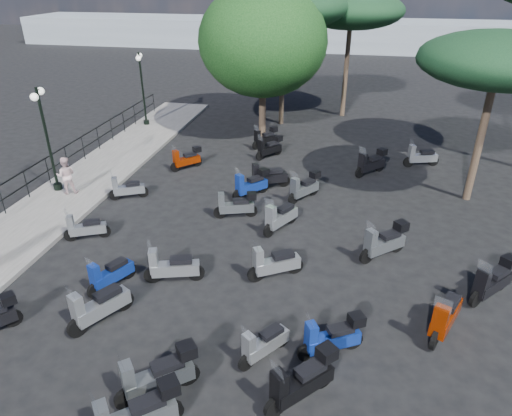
% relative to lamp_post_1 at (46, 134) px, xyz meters
% --- Properties ---
extents(ground, '(120.00, 120.00, 0.00)m').
position_rel_lamp_post_1_xyz_m(ground, '(7.12, -4.36, -2.48)').
color(ground, black).
rests_on(ground, ground).
extents(sidewalk, '(3.00, 30.00, 0.15)m').
position_rel_lamp_post_1_xyz_m(sidewalk, '(0.62, -1.36, -2.40)').
color(sidewalk, '#5F5D5A').
rests_on(sidewalk, ground).
extents(railing, '(0.04, 26.04, 1.10)m').
position_rel_lamp_post_1_xyz_m(railing, '(-0.68, -1.56, -1.58)').
color(railing, black).
rests_on(railing, sidewalk).
extents(lamp_post_1, '(0.62, 1.14, 4.08)m').
position_rel_lamp_post_1_xyz_m(lamp_post_1, '(0.00, 0.00, 0.00)').
color(lamp_post_1, black).
rests_on(lamp_post_1, sidewalk).
extents(lamp_post_2, '(0.59, 1.11, 3.95)m').
position_rel_lamp_post_1_xyz_m(lamp_post_2, '(-0.09, 8.87, -0.07)').
color(lamp_post_2, black).
rests_on(lamp_post_2, sidewalk).
extents(pedestrian_far, '(0.89, 0.81, 1.48)m').
position_rel_lamp_post_1_xyz_m(pedestrian_far, '(0.62, -0.20, -1.58)').
color(pedestrian_far, beige).
rests_on(pedestrian_far, sidewalk).
extents(scooter_1, '(1.08, 1.66, 1.47)m').
position_rel_lamp_post_1_xyz_m(scooter_1, '(5.47, -6.69, -1.96)').
color(scooter_1, black).
rests_on(scooter_1, ground).
extents(scooter_3, '(1.39, 0.79, 1.18)m').
position_rel_lamp_post_1_xyz_m(scooter_3, '(2.99, -3.04, -2.06)').
color(scooter_3, black).
rests_on(scooter_3, ground).
extents(scooter_4, '(1.40, 0.80, 1.20)m').
position_rel_lamp_post_1_xyz_m(scooter_4, '(2.99, 0.06, -2.06)').
color(scooter_4, black).
rests_on(scooter_4, ground).
extents(scooter_5, '(1.17, 1.25, 1.24)m').
position_rel_lamp_post_1_xyz_m(scooter_5, '(4.24, 3.39, -2.01)').
color(scooter_5, black).
rests_on(scooter_5, ground).
extents(scooter_8, '(0.86, 1.49, 1.28)m').
position_rel_lamp_post_1_xyz_m(scooter_8, '(5.05, -5.30, -2.03)').
color(scooter_8, black).
rests_on(scooter_8, ground).
extents(scooter_9, '(1.69, 0.75, 1.38)m').
position_rel_lamp_post_1_xyz_m(scooter_9, '(6.64, -4.67, -2.00)').
color(scooter_9, black).
rests_on(scooter_9, ground).
extents(scooter_10, '(1.68, 0.93, 1.43)m').
position_rel_lamp_post_1_xyz_m(scooter_10, '(8.17, 2.11, -1.98)').
color(scooter_10, black).
rests_on(scooter_10, ground).
extents(scooter_11, '(1.25, 1.40, 1.36)m').
position_rel_lamp_post_1_xyz_m(scooter_11, '(7.67, 1.21, -1.96)').
color(scooter_11, black).
rests_on(scooter_11, ground).
extents(scooter_13, '(1.52, 1.31, 1.46)m').
position_rel_lamp_post_1_xyz_m(scooter_13, '(7.79, -8.48, -1.93)').
color(scooter_13, black).
rests_on(scooter_13, ground).
extents(scooter_14, '(1.02, 1.27, 1.22)m').
position_rel_lamp_post_1_xyz_m(scooter_14, '(9.73, -7.03, -2.05)').
color(scooter_14, black).
rests_on(scooter_14, ground).
extents(scooter_15, '(1.54, 0.73, 1.27)m').
position_rel_lamp_post_1_xyz_m(scooter_15, '(7.50, -0.58, -2.00)').
color(scooter_15, black).
rests_on(scooter_15, ground).
extents(scooter_16, '(1.01, 1.60, 1.41)m').
position_rel_lamp_post_1_xyz_m(scooter_16, '(9.19, -1.16, -1.99)').
color(scooter_16, black).
rests_on(scooter_16, ground).
extents(scooter_17, '(1.12, 1.31, 1.25)m').
position_rel_lamp_post_1_xyz_m(scooter_17, '(7.63, 5.53, -2.00)').
color(scooter_17, black).
rests_on(scooter_17, ground).
extents(scooter_19, '(1.50, 0.99, 1.32)m').
position_rel_lamp_post_1_xyz_m(scooter_19, '(11.25, -6.59, -1.98)').
color(scooter_19, black).
rests_on(scooter_19, ground).
extents(scooter_20, '(1.38, 1.44, 1.45)m').
position_rel_lamp_post_1_xyz_m(scooter_20, '(10.71, -8.02, -1.93)').
color(scooter_20, black).
rests_on(scooter_20, ground).
extents(scooter_21, '(1.53, 1.02, 1.38)m').
position_rel_lamp_post_1_xyz_m(scooter_21, '(9.45, -3.90, -2.00)').
color(scooter_21, black).
rests_on(scooter_21, ground).
extents(scooter_22, '(1.12, 1.45, 1.33)m').
position_rel_lamp_post_1_xyz_m(scooter_22, '(9.74, 1.38, -1.97)').
color(scooter_22, black).
rests_on(scooter_22, ground).
extents(scooter_23, '(1.33, 1.38, 1.40)m').
position_rel_lamp_post_1_xyz_m(scooter_23, '(12.32, 4.41, -1.95)').
color(scooter_23, black).
rests_on(scooter_23, ground).
extents(scooter_26, '(0.99, 1.72, 1.47)m').
position_rel_lamp_post_1_xyz_m(scooter_26, '(13.89, -5.35, -1.96)').
color(scooter_26, black).
rests_on(scooter_26, ground).
extents(scooter_27, '(1.36, 1.42, 1.42)m').
position_rel_lamp_post_1_xyz_m(scooter_27, '(15.36, -3.62, -1.94)').
color(scooter_27, black).
rests_on(scooter_27, ground).
extents(scooter_28, '(1.46, 1.33, 1.43)m').
position_rel_lamp_post_1_xyz_m(scooter_28, '(12.59, -2.18, -1.94)').
color(scooter_28, black).
rests_on(scooter_28, ground).
extents(scooter_29, '(1.61, 0.75, 1.32)m').
position_rel_lamp_post_1_xyz_m(scooter_29, '(14.55, 5.80, -2.02)').
color(scooter_29, black).
rests_on(scooter_29, ground).
extents(scooter_30, '(1.12, 1.31, 1.25)m').
position_rel_lamp_post_1_xyz_m(scooter_30, '(7.17, 6.91, -2.00)').
color(scooter_30, black).
rests_on(scooter_30, ground).
extents(scooter_32, '(1.52, 1.31, 1.46)m').
position_rel_lamp_post_1_xyz_m(scooter_32, '(7.77, -9.44, -1.93)').
color(scooter_32, black).
rests_on(scooter_32, ground).
extents(broadleaf_tree, '(6.34, 6.34, 7.57)m').
position_rel_lamp_post_1_xyz_m(broadleaf_tree, '(6.72, 8.48, 2.40)').
color(broadleaf_tree, '#38281E').
rests_on(broadleaf_tree, ground).
extents(pine_0, '(5.87, 5.87, 7.00)m').
position_rel_lamp_post_1_xyz_m(pine_0, '(10.79, 13.41, 3.48)').
color(pine_0, '#38281E').
rests_on(pine_0, ground).
extents(pine_2, '(6.74, 6.74, 7.47)m').
position_rel_lamp_post_1_xyz_m(pine_2, '(7.35, 11.01, 3.80)').
color(pine_2, '#38281E').
rests_on(pine_2, ground).
extents(pine_3, '(5.48, 5.48, 6.23)m').
position_rel_lamp_post_1_xyz_m(pine_3, '(15.99, 2.70, 2.78)').
color(pine_3, '#38281E').
rests_on(pine_3, ground).
extents(distant_hills, '(70.00, 8.00, 3.00)m').
position_rel_lamp_post_1_xyz_m(distant_hills, '(7.12, 40.64, -0.98)').
color(distant_hills, gray).
rests_on(distant_hills, ground).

